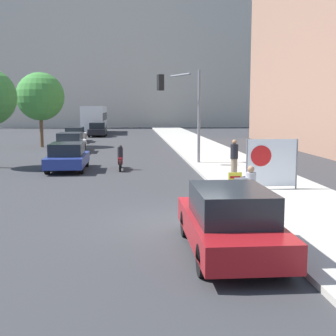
{
  "coord_description": "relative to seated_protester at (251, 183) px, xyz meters",
  "views": [
    {
      "loc": [
        -1.53,
        -12.71,
        3.22
      ],
      "look_at": [
        -0.24,
        3.19,
        1.14
      ],
      "focal_mm": 50.0,
      "sensor_mm": 36.0,
      "label": 1
    }
  ],
  "objects": [
    {
      "name": "car_on_road_midblock",
      "position": [
        -8.13,
        19.4,
        -0.08
      ],
      "size": [
        1.86,
        4.53,
        1.41
      ],
      "color": "silver",
      "rests_on": "ground_plane"
    },
    {
      "name": "motorcycle_on_road",
      "position": [
        -4.36,
        9.59,
        -0.24
      ],
      "size": [
        0.28,
        2.17,
        1.28
      ],
      "color": "maroon",
      "rests_on": "ground_plane"
    },
    {
      "name": "protest_banner",
      "position": [
        1.46,
        2.59,
        0.35
      ],
      "size": [
        1.98,
        0.06,
        1.89
      ],
      "color": "slate",
      "rests_on": "sidewalk_curb"
    },
    {
      "name": "ground_plane",
      "position": [
        -2.31,
        -1.82,
        -0.79
      ],
      "size": [
        160.0,
        160.0,
        0.0
      ],
      "primitive_type": "plane",
      "color": "#303033"
    },
    {
      "name": "building_backdrop_far",
      "position": [
        -4.31,
        65.21,
        14.44
      ],
      "size": [
        52.0,
        12.0,
        30.45
      ],
      "color": "#BCB2A3",
      "rests_on": "ground_plane"
    },
    {
      "name": "sidewalk_curb",
      "position": [
        1.6,
        13.18,
        -0.72
      ],
      "size": [
        4.3,
        90.0,
        0.14
      ],
      "primitive_type": "cube",
      "color": "#A8A399",
      "rests_on": "ground_plane"
    },
    {
      "name": "traffic_light_pole",
      "position": [
        -0.89,
        11.02,
        2.78
      ],
      "size": [
        2.46,
        2.23,
        5.09
      ],
      "color": "slate",
      "rests_on": "sidewalk_curb"
    },
    {
      "name": "parked_car_curbside",
      "position": [
        -1.67,
        -4.66,
        -0.05
      ],
      "size": [
        1.8,
        4.55,
        1.49
      ],
      "color": "maroon",
      "rests_on": "ground_plane"
    },
    {
      "name": "pedestrian_behind",
      "position": [
        0.75,
        5.77,
        0.19
      ],
      "size": [
        0.34,
        0.34,
        1.66
      ],
      "rotation": [
        0.0,
        0.0,
        5.81
      ],
      "color": "#756651",
      "rests_on": "sidewalk_curb"
    },
    {
      "name": "car_on_road_distant",
      "position": [
        -8.94,
        29.37,
        -0.1
      ],
      "size": [
        1.71,
        4.75,
        1.37
      ],
      "color": "white",
      "rests_on": "ground_plane"
    },
    {
      "name": "car_on_road_nearest",
      "position": [
        -7.04,
        9.52,
        -0.08
      ],
      "size": [
        1.85,
        4.3,
        1.41
      ],
      "color": "navy",
      "rests_on": "ground_plane"
    },
    {
      "name": "seated_protester",
      "position": [
        0.0,
        0.0,
        0.0
      ],
      "size": [
        0.95,
        0.77,
        1.21
      ],
      "rotation": [
        0.0,
        0.0,
        -0.32
      ],
      "color": "#474C56",
      "rests_on": "sidewalk_curb"
    },
    {
      "name": "street_tree_midblock",
      "position": [
        -10.99,
        23.99,
        3.26
      ],
      "size": [
        3.85,
        3.85,
        5.99
      ],
      "color": "brown",
      "rests_on": "ground_plane"
    },
    {
      "name": "car_on_road_far_lane",
      "position": [
        -7.4,
        37.21,
        -0.03
      ],
      "size": [
        1.87,
        4.26,
        1.53
      ],
      "color": "black",
      "rests_on": "ground_plane"
    },
    {
      "name": "city_bus_on_road",
      "position": [
        -8.2,
        44.11,
        1.12
      ],
      "size": [
        2.54,
        10.19,
        3.33
      ],
      "color": "silver",
      "rests_on": "ground_plane"
    }
  ]
}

